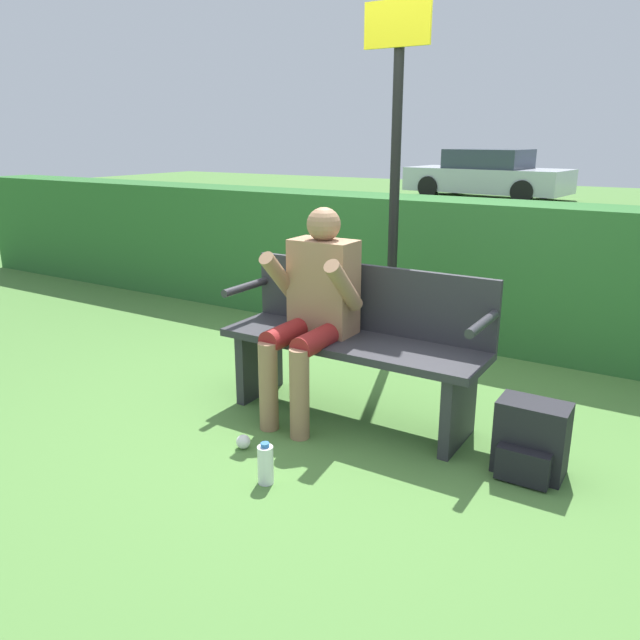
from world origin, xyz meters
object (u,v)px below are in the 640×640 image
parked_car (487,175)px  park_bench (356,341)px  signpost (395,158)px  person_seated (314,303)px  backpack (531,441)px  water_bottle (266,464)px

parked_car → park_bench: bearing=-69.7°
signpost → park_bench: bearing=-76.5°
person_seated → parked_car: bearing=103.3°
person_seated → backpack: person_seated is taller
person_seated → backpack: bearing=-1.9°
park_bench → water_bottle: park_bench is taller
water_bottle → signpost: signpost is taller
park_bench → water_bottle: 1.00m
parked_car → person_seated: bearing=-70.6°
person_seated → water_bottle: person_seated is taller
backpack → park_bench: bearing=171.4°
person_seated → parked_car: 14.53m
water_bottle → parked_car: 15.38m
signpost → parked_car: (-3.33, 13.06, -0.87)m
signpost → parked_car: size_ratio=0.57×
water_bottle → signpost: bearing=97.3°
water_bottle → person_seated: bearing=105.8°
backpack → parked_car: parked_car is taller
backpack → parked_car: 14.93m
park_bench → backpack: size_ratio=4.19×
water_bottle → parked_car: size_ratio=0.05×
parked_car → backpack: bearing=-65.8°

